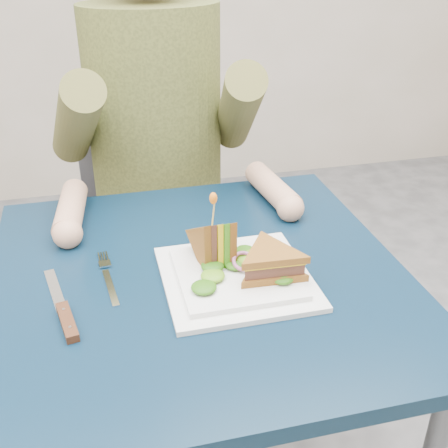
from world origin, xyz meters
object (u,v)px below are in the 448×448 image
object	(u,v)px
knife	(65,315)
plate	(236,276)
chair	(157,209)
fork	(108,279)
diner	(155,95)
table	(201,308)
sandwich_upright	(214,244)
sandwich_flat	(271,262)

from	to	relation	value
knife	plate	bearing A→B (deg)	7.39
chair	fork	bearing A→B (deg)	-104.58
chair	diner	size ratio (longest dim) A/B	1.25
table	knife	size ratio (longest dim) A/B	3.40
table	sandwich_upright	world-z (taller)	sandwich_upright
sandwich_upright	plate	bearing A→B (deg)	-55.99
sandwich_flat	sandwich_upright	bearing A→B (deg)	140.65
table	diner	distance (m)	0.60
table	sandwich_flat	size ratio (longest dim) A/B	5.16
sandwich_upright	fork	bearing A→B (deg)	176.81
diner	plate	world-z (taller)	diner
diner	knife	xyz separation A→B (m)	(-0.24, -0.61, -0.18)
diner	sandwich_upright	world-z (taller)	diner
table	sandwich_flat	world-z (taller)	sandwich_flat
fork	chair	bearing A→B (deg)	75.42
table	sandwich_upright	xyz separation A→B (m)	(0.03, 0.01, 0.13)
sandwich_flat	diner	bearing A→B (deg)	100.75
chair	plate	xyz separation A→B (m)	(0.06, -0.69, 0.20)
table	knife	xyz separation A→B (m)	(-0.24, -0.08, 0.09)
sandwich_upright	fork	distance (m)	0.20
plate	fork	size ratio (longest dim) A/B	1.45
diner	plate	xyz separation A→B (m)	(0.06, -0.57, -0.18)
sandwich_flat	fork	bearing A→B (deg)	163.79
diner	sandwich_upright	bearing A→B (deg)	-86.93
diner	knife	world-z (taller)	diner
chair	diner	bearing A→B (deg)	-90.00
plate	sandwich_flat	world-z (taller)	sandwich_flat
fork	table	bearing A→B (deg)	-6.02
sandwich_flat	fork	distance (m)	0.29
diner	chair	bearing A→B (deg)	90.00
fork	knife	bearing A→B (deg)	-128.62
chair	knife	bearing A→B (deg)	-108.28
table	sandwich_flat	bearing A→B (deg)	-29.15
diner	plate	distance (m)	0.60
diner	plate	size ratio (longest dim) A/B	2.87
chair	sandwich_flat	xyz separation A→B (m)	(0.11, -0.71, 0.23)
fork	knife	size ratio (longest dim) A/B	0.82
sandwich_flat	sandwich_upright	size ratio (longest dim) A/B	1.11
fork	plate	bearing A→B (deg)	-14.05
chair	diner	distance (m)	0.39
table	diner	world-z (taller)	diner
table	sandwich_upright	distance (m)	0.14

